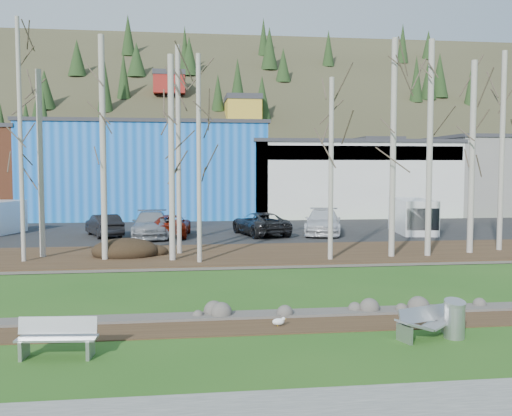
{
  "coord_description": "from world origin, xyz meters",
  "views": [
    {
      "loc": [
        -2.87,
        -13.15,
        4.33
      ],
      "look_at": [
        0.44,
        12.82,
        2.5
      ],
      "focal_mm": 40.0,
      "sensor_mm": 36.0,
      "label": 1
    }
  ],
  "objects": [
    {
      "name": "bench_intact",
      "position": [
        -5.77,
        0.15,
        0.45
      ],
      "size": [
        1.84,
        0.7,
        0.9
      ],
      "rotation": [
        0.0,
        0.0,
        -0.09
      ],
      "color": "#A6A8AB",
      "rests_on": "ground"
    },
    {
      "name": "birch_9",
      "position": [
        13.19,
        14.07,
        5.19
      ],
      "size": [
        0.26,
        0.26,
        10.07
      ],
      "color": "beige",
      "rests_on": "far_bank"
    },
    {
      "name": "dirt_mound",
      "position": [
        -5.67,
        14.44,
        0.46
      ],
      "size": [
        3.18,
        2.24,
        0.62
      ],
      "primitive_type": "ellipsoid",
      "color": "black",
      "rests_on": "far_bank"
    },
    {
      "name": "birch_1",
      "position": [
        -10.05,
        13.43,
        5.56
      ],
      "size": [
        0.19,
        0.19,
        10.83
      ],
      "color": "beige",
      "rests_on": "far_bank"
    },
    {
      "name": "ground",
      "position": [
        0.0,
        0.0,
        0.0
      ],
      "size": [
        200.0,
        200.0,
        0.0
      ],
      "primitive_type": "plane",
      "color": "#235116",
      "rests_on": "ground"
    },
    {
      "name": "seagull",
      "position": [
        -0.32,
        1.93,
        0.16
      ],
      "size": [
        0.39,
        0.19,
        0.29
      ],
      "rotation": [
        0.0,
        0.0,
        -0.28
      ],
      "color": "gold",
      "rests_on": "ground"
    },
    {
      "name": "car_3",
      "position": [
        -4.54,
        22.96,
        0.82
      ],
      "size": [
        3.07,
        4.32,
        1.37
      ],
      "primitive_type": "imported",
      "rotation": [
        0.0,
        0.0,
        0.41
      ],
      "color": "#141750",
      "rests_on": "parking_lot"
    },
    {
      "name": "car_4",
      "position": [
        1.89,
        22.12,
        0.86
      ],
      "size": [
        3.56,
        5.58,
        1.43
      ],
      "primitive_type": "imported",
      "rotation": [
        0.0,
        0.0,
        3.39
      ],
      "color": "#252528",
      "rests_on": "parking_lot"
    },
    {
      "name": "hillside",
      "position": [
        0.0,
        84.0,
        17.5
      ],
      "size": [
        160.0,
        72.0,
        35.0
      ],
      "primitive_type": null,
      "color": "#34301E",
      "rests_on": "ground"
    },
    {
      "name": "car_5",
      "position": [
        5.92,
        22.11,
        0.92
      ],
      "size": [
        3.53,
        5.79,
        1.57
      ],
      "primitive_type": "imported",
      "rotation": [
        0.0,
        0.0,
        -0.26
      ],
      "color": "white",
      "rests_on": "parking_lot"
    },
    {
      "name": "car_1",
      "position": [
        -3.69,
        22.17,
        0.81
      ],
      "size": [
        2.62,
        5.0,
        1.34
      ],
      "primitive_type": "imported",
      "rotation": [
        0.0,
        0.0,
        3.06
      ],
      "color": "maroon",
      "rests_on": "parking_lot"
    },
    {
      "name": "litter_bin",
      "position": [
        3.96,
        0.38,
        0.45
      ],
      "size": [
        0.54,
        0.54,
        0.9
      ],
      "primitive_type": "cylinder",
      "rotation": [
        0.0,
        0.0,
        0.03
      ],
      "color": "#A6A8AB",
      "rests_on": "ground"
    },
    {
      "name": "far_bank_rocks",
      "position": [
        0.0,
        11.3,
        0.0
      ],
      "size": [
        80.0,
        0.8,
        0.46
      ],
      "primitive_type": null,
      "color": "#47423D",
      "rests_on": "ground"
    },
    {
      "name": "birch_7",
      "position": [
        6.92,
        12.71,
        5.26
      ],
      "size": [
        0.28,
        0.28,
        10.22
      ],
      "color": "beige",
      "rests_on": "far_bank"
    },
    {
      "name": "birch_4",
      "position": [
        -3.39,
        12.94,
        4.78
      ],
      "size": [
        0.28,
        0.28,
        9.25
      ],
      "color": "beige",
      "rests_on": "far_bank"
    },
    {
      "name": "near_bank_rocks",
      "position": [
        0.0,
        3.1,
        0.0
      ],
      "size": [
        80.0,
        0.8,
        0.5
      ],
      "primitive_type": null,
      "color": "#47423D",
      "rests_on": "ground"
    },
    {
      "name": "birch_0",
      "position": [
        -9.5,
        14.62,
        4.53
      ],
      "size": [
        0.26,
        0.26,
        8.75
      ],
      "color": "beige",
      "rests_on": "far_bank"
    },
    {
      "name": "birch_5",
      "position": [
        -3.1,
        14.98,
        5.2
      ],
      "size": [
        0.23,
        0.23,
        10.1
      ],
      "color": "beige",
      "rests_on": "far_bank"
    },
    {
      "name": "birch_10",
      "position": [
        8.73,
        12.71,
        5.26
      ],
      "size": [
        0.28,
        0.28,
        10.22
      ],
      "color": "beige",
      "rests_on": "far_bank"
    },
    {
      "name": "bench_damaged",
      "position": [
        3.28,
        0.48,
        0.4
      ],
      "size": [
        1.85,
        1.09,
        0.79
      ],
      "rotation": [
        0.0,
        0.0,
        0.32
      ],
      "color": "#A6A8AB",
      "rests_on": "ground"
    },
    {
      "name": "birch_2",
      "position": [
        -6.48,
        13.51,
        5.23
      ],
      "size": [
        0.28,
        0.28,
        10.17
      ],
      "color": "beige",
      "rests_on": "far_bank"
    },
    {
      "name": "building_grey",
      "position": [
        28.0,
        39.0,
        3.66
      ],
      "size": [
        14.28,
        12.24,
        7.3
      ],
      "color": "gray",
      "rests_on": "ground"
    },
    {
      "name": "far_bank",
      "position": [
        0.0,
        14.5,
        0.07
      ],
      "size": [
        80.0,
        7.0,
        0.15
      ],
      "primitive_type": "cube",
      "color": "#382616",
      "rests_on": "ground"
    },
    {
      "name": "birch_6",
      "position": [
        3.81,
        12.21,
        4.29
      ],
      "size": [
        0.22,
        0.22,
        8.28
      ],
      "color": "beige",
      "rests_on": "far_bank"
    },
    {
      "name": "footpath",
      "position": [
        0.0,
        -3.5,
        0.02
      ],
      "size": [
        80.0,
        2.0,
        0.04
      ],
      "primitive_type": "cube",
      "color": "#61625D",
      "rests_on": "ground"
    },
    {
      "name": "parking_lot",
      "position": [
        0.0,
        25.0,
        0.07
      ],
      "size": [
        80.0,
        14.0,
        0.14
      ],
      "primitive_type": "cube",
      "color": "black",
      "rests_on": "ground"
    },
    {
      "name": "building_blue",
      "position": [
        -6.0,
        39.0,
        4.16
      ],
      "size": [
        20.4,
        12.24,
        8.3
      ],
      "color": "blue",
      "rests_on": "ground"
    },
    {
      "name": "building_white",
      "position": [
        12.0,
        38.98,
        3.41
      ],
      "size": [
        18.36,
        12.24,
        6.8
      ],
      "color": "silver",
      "rests_on": "ground"
    },
    {
      "name": "river",
      "position": [
        0.0,
        7.2,
        0.0
      ],
      "size": [
        80.0,
        8.0,
        0.9
      ],
      "primitive_type": null,
      "color": "#151B31",
      "rests_on": "ground"
    },
    {
      "name": "dirt_strip",
      "position": [
        0.0,
        2.1,
        0.01
      ],
      "size": [
        80.0,
        1.8,
        0.03
      ],
      "primitive_type": "cube",
      "color": "#382616",
      "rests_on": "ground"
    },
    {
      "name": "car_2",
      "position": [
        -4.85,
        21.85,
        0.92
      ],
      "size": [
        2.34,
        5.45,
        1.56
      ],
      "primitive_type": "imported",
      "rotation": [
        0.0,
        0.0,
        0.03
      ],
      "color": "#9A9EA2",
      "rests_on": "parking_lot"
    },
    {
      "name": "birch_8",
      "position": [
        11.22,
        13.36,
        4.86
      ],
      "size": [
        0.29,
        0.29,
        9.42
      ],
      "color": "beige",
      "rests_on": "far_bank"
    },
    {
      "name": "van_white",
      "position": [
        11.87,
        21.98,
        1.23
      ],
      "size": [
        2.75,
        5.21,
        2.17
      ],
      "rotation": [
        0.0,
        0.0,
        -0.14
      ],
      "color": "white",
      "rests_on": "parking_lot"
    },
    {
      "name": "car_0",
      "position": [
        -7.75,
        22.66,
        0.82
      ],
      "size": [
        2.87,
        4.39,
        1.37
      ],
      "primitive_type": "imported",
      "rotation": [
        0.0,
        0.0,
        3.52
      ],
      "color": "black",
      "rests_on": "parking_lot"
    },
    {
      "name": "birch_3",
      "position": [
        -2.19,
        12.18,
        4.74
      ],
      "size": [
        0.21,
        0.21,
        9.17
      ],
      "color": "beige",
      "rests_on": "far_bank"
    }
  ]
}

